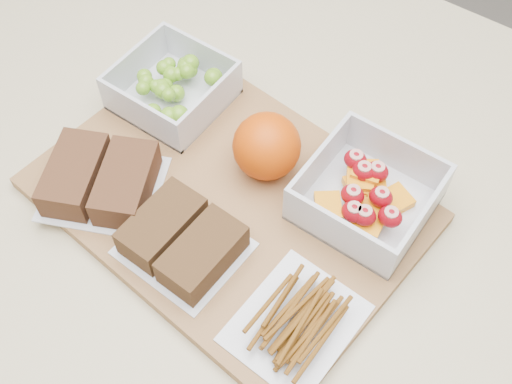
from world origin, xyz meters
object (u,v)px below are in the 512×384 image
(grape_container, at_px, (174,87))
(orange, at_px, (267,146))
(sandwich_bag_center, at_px, (182,240))
(fruit_container, at_px, (367,196))
(pretzel_bag, at_px, (296,318))
(cutting_board, at_px, (228,200))
(sandwich_bag_left, at_px, (101,179))

(grape_container, relative_size, orange, 1.60)
(orange, xyz_separation_m, sandwich_bag_center, (-0.01, -0.14, -0.02))
(fruit_container, height_order, pretzel_bag, fruit_container)
(cutting_board, height_order, sandwich_bag_center, sandwich_bag_center)
(grape_container, bearing_deg, fruit_container, -0.28)
(grape_container, bearing_deg, pretzel_bag, -29.35)
(grape_container, bearing_deg, sandwich_bag_center, -48.18)
(sandwich_bag_center, xyz_separation_m, pretzel_bag, (0.15, -0.00, -0.00))
(orange, relative_size, pretzel_bag, 0.58)
(cutting_board, xyz_separation_m, orange, (0.01, 0.06, 0.05))
(grape_container, bearing_deg, sandwich_bag_left, -82.46)
(grape_container, xyz_separation_m, sandwich_bag_left, (0.02, -0.16, -0.00))
(sandwich_bag_center, bearing_deg, pretzel_bag, -0.57)
(fruit_container, distance_m, orange, 0.12)
(sandwich_bag_left, distance_m, sandwich_bag_center, 0.13)
(fruit_container, height_order, orange, orange)
(cutting_board, distance_m, pretzel_bag, 0.17)
(pretzel_bag, bearing_deg, grape_container, 150.65)
(cutting_board, height_order, grape_container, grape_container)
(sandwich_bag_left, xyz_separation_m, pretzel_bag, (0.27, -0.01, -0.01))
(cutting_board, relative_size, sandwich_bag_left, 2.52)
(grape_container, distance_m, sandwich_bag_left, 0.16)
(fruit_container, distance_m, sandwich_bag_center, 0.21)
(pretzel_bag, bearing_deg, fruit_container, 95.12)
(grape_container, height_order, orange, orange)
(cutting_board, distance_m, fruit_container, 0.16)
(cutting_board, relative_size, sandwich_bag_center, 3.29)
(orange, bearing_deg, pretzel_bag, -46.48)
(fruit_container, height_order, sandwich_bag_left, fruit_container)
(sandwich_bag_left, relative_size, pretzel_bag, 1.23)
(orange, xyz_separation_m, sandwich_bag_left, (-0.13, -0.14, -0.02))
(sandwich_bag_left, distance_m, pretzel_bag, 0.27)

